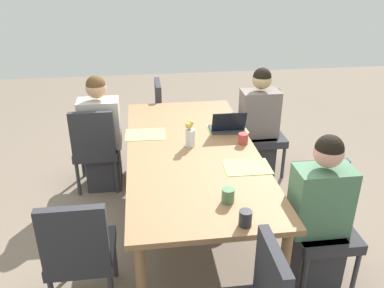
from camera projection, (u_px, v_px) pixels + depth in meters
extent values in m
plane|color=#756656|center=(192.00, 221.00, 3.73)|extent=(10.00, 10.00, 0.00)
cube|color=olive|center=(192.00, 151.00, 3.42)|extent=(2.36, 1.09, 0.04)
cylinder|color=olive|center=(283.00, 272.00, 2.65)|extent=(0.07, 0.07, 0.71)
cylinder|color=olive|center=(220.00, 135.00, 4.62)|extent=(0.07, 0.07, 0.71)
cylinder|color=olive|center=(142.00, 286.00, 2.54)|extent=(0.07, 0.07, 0.71)
cylinder|color=olive|center=(138.00, 140.00, 4.51)|extent=(0.07, 0.07, 0.71)
cube|color=#2D2D33|center=(97.00, 150.00, 4.15)|extent=(0.44, 0.44, 0.08)
cube|color=#2D2D33|center=(92.00, 134.00, 3.87)|extent=(0.06, 0.42, 0.45)
cylinder|color=#333338|center=(83.00, 162.00, 4.40)|extent=(0.04, 0.04, 0.37)
cylinder|color=#333338|center=(118.00, 159.00, 4.44)|extent=(0.04, 0.04, 0.37)
cylinder|color=#333338|center=(78.00, 179.00, 4.06)|extent=(0.04, 0.04, 0.37)
cylinder|color=#333338|center=(116.00, 177.00, 4.10)|extent=(0.04, 0.04, 0.37)
cube|color=#2D2D33|center=(104.00, 165.00, 4.24)|extent=(0.36, 0.34, 0.45)
cube|color=#B7B2A8|center=(100.00, 124.00, 4.03)|extent=(0.24, 0.40, 0.50)
sphere|color=tan|center=(96.00, 88.00, 3.87)|extent=(0.20, 0.20, 0.20)
sphere|color=#51381E|center=(96.00, 85.00, 3.86)|extent=(0.19, 0.19, 0.19)
cube|color=#2D2D33|center=(263.00, 138.00, 4.42)|extent=(0.44, 0.44, 0.08)
cube|color=#2D2D33|center=(260.00, 109.00, 4.48)|extent=(0.06, 0.42, 0.45)
cylinder|color=#333338|center=(283.00, 163.00, 4.37)|extent=(0.04, 0.04, 0.37)
cylinder|color=#333338|center=(249.00, 165.00, 4.33)|extent=(0.04, 0.04, 0.37)
cylinder|color=#333338|center=(272.00, 148.00, 4.71)|extent=(0.04, 0.04, 0.37)
cylinder|color=#333338|center=(241.00, 149.00, 4.67)|extent=(0.04, 0.04, 0.37)
cube|color=#2D2D33|center=(256.00, 153.00, 4.49)|extent=(0.36, 0.34, 0.45)
cube|color=slate|center=(259.00, 113.00, 4.29)|extent=(0.24, 0.40, 0.50)
sphere|color=tan|center=(262.00, 80.00, 4.13)|extent=(0.20, 0.20, 0.20)
sphere|color=black|center=(262.00, 77.00, 4.12)|extent=(0.19, 0.19, 0.19)
cube|color=#2D2D33|center=(323.00, 233.00, 2.93)|extent=(0.44, 0.44, 0.08)
cube|color=#2D2D33|center=(317.00, 188.00, 2.98)|extent=(0.06, 0.42, 0.45)
cylinder|color=#333338|center=(355.00, 273.00, 2.88)|extent=(0.04, 0.04, 0.37)
cylinder|color=#333338|center=(304.00, 278.00, 2.83)|extent=(0.04, 0.04, 0.37)
cylinder|color=#333338|center=(332.00, 239.00, 3.22)|extent=(0.04, 0.04, 0.37)
cylinder|color=#333338|center=(286.00, 243.00, 3.17)|extent=(0.04, 0.04, 0.37)
cube|color=#2D2D33|center=(312.00, 254.00, 3.00)|extent=(0.36, 0.34, 0.45)
cube|color=#4C7556|center=(321.00, 200.00, 2.79)|extent=(0.24, 0.40, 0.50)
sphere|color=tan|center=(329.00, 153.00, 2.63)|extent=(0.20, 0.20, 0.20)
sphere|color=black|center=(329.00, 149.00, 2.62)|extent=(0.19, 0.19, 0.19)
cube|color=#2D2D33|center=(82.00, 252.00, 2.74)|extent=(0.44, 0.44, 0.08)
cube|color=#2D2D33|center=(74.00, 239.00, 2.46)|extent=(0.06, 0.42, 0.45)
cylinder|color=#333338|center=(63.00, 261.00, 2.99)|extent=(0.04, 0.04, 0.37)
cylinder|color=#333338|center=(114.00, 257.00, 3.03)|extent=(0.04, 0.04, 0.37)
cube|color=#2D2D33|center=(271.00, 283.00, 2.13)|extent=(0.42, 0.06, 0.45)
cube|color=#2D2D33|center=(175.00, 121.00, 4.87)|extent=(0.44, 0.44, 0.08)
cube|color=#2D2D33|center=(158.00, 101.00, 4.73)|extent=(0.42, 0.06, 0.45)
cylinder|color=#333338|center=(189.00, 131.00, 5.15)|extent=(0.04, 0.04, 0.37)
cylinder|color=#333338|center=(192.00, 143.00, 4.82)|extent=(0.04, 0.04, 0.37)
cylinder|color=#333338|center=(159.00, 132.00, 5.11)|extent=(0.04, 0.04, 0.37)
cylinder|color=#333338|center=(161.00, 145.00, 4.77)|extent=(0.04, 0.04, 0.37)
cylinder|color=silver|center=(190.00, 138.00, 3.44)|extent=(0.08, 0.08, 0.15)
sphere|color=gold|center=(190.00, 124.00, 3.41)|extent=(0.06, 0.06, 0.06)
cylinder|color=#477A3D|center=(190.00, 126.00, 3.42)|extent=(0.01, 0.01, 0.04)
sphere|color=gold|center=(188.00, 125.00, 3.37)|extent=(0.05, 0.05, 0.05)
cylinder|color=#477A3D|center=(188.00, 128.00, 3.38)|extent=(0.01, 0.01, 0.05)
sphere|color=gold|center=(191.00, 123.00, 3.38)|extent=(0.05, 0.05, 0.05)
cylinder|color=#477A3D|center=(191.00, 126.00, 3.39)|extent=(0.01, 0.01, 0.06)
cube|color=#9EBC66|center=(145.00, 134.00, 3.68)|extent=(0.27, 0.37, 0.00)
cube|color=#9EBC66|center=(227.00, 129.00, 3.80)|extent=(0.27, 0.37, 0.00)
cube|color=#9EBC66|center=(247.00, 167.00, 3.13)|extent=(0.27, 0.36, 0.00)
cube|color=#38383D|center=(227.00, 129.00, 3.77)|extent=(0.22, 0.32, 0.02)
cube|color=black|center=(229.00, 122.00, 3.65)|extent=(0.07, 0.31, 0.19)
cylinder|color=#47704C|center=(228.00, 195.00, 2.67)|extent=(0.09, 0.09, 0.10)
cylinder|color=#232328|center=(245.00, 218.00, 2.45)|extent=(0.08, 0.08, 0.10)
cylinder|color=#AD3D38|center=(243.00, 139.00, 3.49)|extent=(0.08, 0.08, 0.09)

